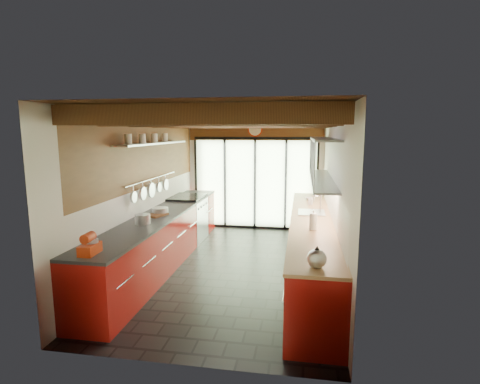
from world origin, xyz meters
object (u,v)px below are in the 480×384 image
(paper_towel, at_px, (313,222))
(bowl, at_px, (310,199))
(kettle, at_px, (317,257))
(stand_mixer, at_px, (90,245))
(soap_bottle, at_px, (311,200))

(paper_towel, bearing_deg, bowl, 90.00)
(kettle, xyz_separation_m, bowl, (0.00, 3.90, -0.08))
(kettle, relative_size, bowl, 1.45)
(kettle, xyz_separation_m, paper_towel, (0.00, 1.50, 0.01))
(paper_towel, distance_m, bowl, 2.40)
(bowl, bearing_deg, stand_mixer, -123.15)
(stand_mixer, bearing_deg, soap_bottle, 53.04)
(stand_mixer, height_order, paper_towel, paper_towel)
(bowl, bearing_deg, soap_bottle, -90.00)
(kettle, bearing_deg, soap_bottle, 90.00)
(stand_mixer, distance_m, paper_towel, 2.95)
(stand_mixer, height_order, bowl, stand_mixer)
(soap_bottle, height_order, bowl, soap_bottle)
(kettle, relative_size, soap_bottle, 1.71)
(kettle, distance_m, bowl, 3.90)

